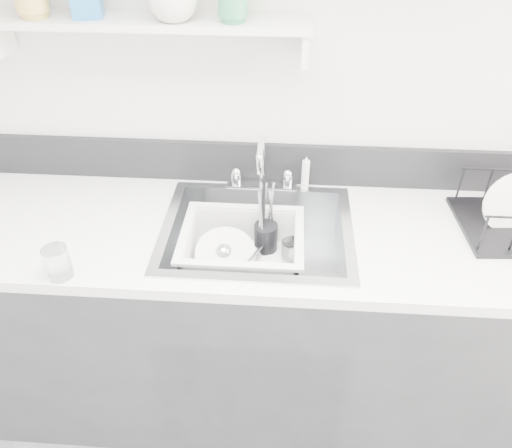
{
  "coord_description": "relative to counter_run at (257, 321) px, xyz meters",
  "views": [
    {
      "loc": [
        0.09,
        -0.12,
        1.95
      ],
      "look_at": [
        0.0,
        1.14,
        0.98
      ],
      "focal_mm": 35.0,
      "sensor_mm": 36.0,
      "label": 1
    }
  ],
  "objects": [
    {
      "name": "room_shell",
      "position": [
        0.0,
        -0.8,
        1.22
      ],
      "size": [
        3.5,
        3.0,
        2.6
      ],
      "color": "silver",
      "rests_on": "ground"
    },
    {
      "name": "counter_run",
      "position": [
        0.0,
        0.0,
        0.0
      ],
      "size": [
        3.2,
        0.62,
        0.92
      ],
      "color": "#2A2A2E",
      "rests_on": "ground"
    },
    {
      "name": "backsplash",
      "position": [
        0.0,
        0.3,
        0.54
      ],
      "size": [
        3.2,
        0.02,
        0.16
      ],
      "primitive_type": "cube",
      "color": "black",
      "rests_on": "counter_run"
    },
    {
      "name": "sink",
      "position": [
        0.0,
        0.0,
        0.37
      ],
      "size": [
        0.64,
        0.52,
        0.2
      ],
      "primitive_type": null,
      "color": "silver",
      "rests_on": "counter_run"
    },
    {
      "name": "faucet",
      "position": [
        0.0,
        0.25,
        0.52
      ],
      "size": [
        0.26,
        0.18,
        0.23
      ],
      "color": "silver",
      "rests_on": "counter_run"
    },
    {
      "name": "side_sprayer",
      "position": [
        0.16,
        0.25,
        0.53
      ],
      "size": [
        0.03,
        0.03,
        0.14
      ],
      "primitive_type": "cylinder",
      "color": "silver",
      "rests_on": "counter_run"
    },
    {
      "name": "wall_shelf",
      "position": [
        -0.35,
        0.23,
        1.05
      ],
      "size": [
        1.0,
        0.16,
        0.12
      ],
      "color": "silver",
      "rests_on": "room_shell"
    },
    {
      "name": "wash_tub",
      "position": [
        -0.05,
        -0.01,
        0.37
      ],
      "size": [
        0.42,
        0.35,
        0.16
      ],
      "primitive_type": null,
      "rotation": [
        0.0,
        0.0,
        -0.04
      ],
      "color": "silver",
      "rests_on": "sink"
    },
    {
      "name": "plate_stack",
      "position": [
        -0.1,
        -0.02,
        0.33
      ],
      "size": [
        0.26,
        0.25,
        0.1
      ],
      "rotation": [
        0.0,
        0.0,
        -0.0
      ],
      "color": "white",
      "rests_on": "wash_tub"
    },
    {
      "name": "utensil_cup",
      "position": [
        0.03,
        0.08,
        0.37
      ],
      "size": [
        0.08,
        0.08,
        0.29
      ],
      "rotation": [
        0.0,
        0.0,
        -0.05
      ],
      "color": "black",
      "rests_on": "wash_tub"
    },
    {
      "name": "ladle",
      "position": [
        -0.06,
        -0.03,
        0.34
      ],
      "size": [
        0.27,
        0.17,
        0.07
      ],
      "primitive_type": null,
      "rotation": [
        0.0,
        0.0,
        -0.33
      ],
      "color": "silver",
      "rests_on": "wash_tub"
    },
    {
      "name": "tumbler_in_tub",
      "position": [
        0.12,
        0.0,
        0.36
      ],
      "size": [
        0.08,
        0.08,
        0.1
      ],
      "primitive_type": "cylinder",
      "rotation": [
        0.0,
        0.0,
        0.19
      ],
      "color": "white",
      "rests_on": "wash_tub"
    },
    {
      "name": "tumbler_counter",
      "position": [
        -0.57,
        -0.27,
        0.51
      ],
      "size": [
        0.1,
        0.1,
        0.1
      ],
      "primitive_type": "cylinder",
      "rotation": [
        0.0,
        0.0,
        0.41
      ],
      "color": "white",
      "rests_on": "counter_run"
    },
    {
      "name": "bowl_small",
      "position": [
        0.06,
        -0.05,
        0.33
      ],
      "size": [
        0.13,
        0.13,
        0.04
      ],
      "primitive_type": "imported",
      "rotation": [
        0.0,
        0.0,
        0.09
      ],
      "color": "white",
      "rests_on": "wash_tub"
    }
  ]
}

